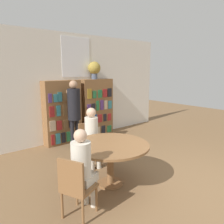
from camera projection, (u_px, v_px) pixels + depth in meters
name	position (u px, v px, depth m)	size (l,w,h in m)	color
ground_plane	(198.00, 190.00, 3.69)	(16.00, 16.00, 0.00)	brown
wall_back	(76.00, 87.00, 6.33)	(6.40, 0.07, 3.00)	silver
bookshelf_left	(62.00, 112.00, 5.95)	(1.03, 0.34, 1.73)	brown
bookshelf_right	(97.00, 108.00, 6.67)	(1.03, 0.34, 1.73)	brown
flower_vase	(94.00, 69.00, 6.41)	(0.37, 0.37, 0.51)	#475166
reading_table	(110.00, 150.00, 3.77)	(1.34, 1.34, 0.75)	brown
chair_near_camera	(76.00, 185.00, 2.92)	(0.52, 0.52, 0.88)	brown
chair_left_side	(89.00, 142.00, 4.68)	(0.48, 0.48, 0.88)	brown
seated_reader_left	(92.00, 134.00, 4.49)	(0.34, 0.40, 1.25)	beige
seated_reader_right	(83.00, 165.00, 3.03)	(0.41, 0.38, 1.23)	beige
librarian_standing	(74.00, 107.00, 5.57)	(0.33, 0.60, 1.74)	black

